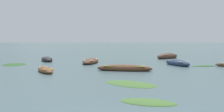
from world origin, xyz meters
TOP-DOWN VIEW (x-y plane):
  - ground_plane at (0.00, 1500.00)m, footprint 6000.00×6000.00m
  - mountain_1 at (-756.39, 2457.56)m, footprint 878.58×878.58m
  - mountain_2 at (345.30, 2383.15)m, footprint 2069.80×2069.80m
  - mountain_3 at (1383.34, 2537.91)m, footprint 1279.71×1279.71m
  - rowboat_4 at (-0.45, 19.49)m, footprint 2.19×4.53m
  - rowboat_5 at (-3.60, 12.46)m, footprint 1.85×3.20m
  - rowboat_6 at (9.21, 25.72)m, footprint 4.14×4.00m
  - rowboat_7 at (7.15, 16.53)m, footprint 1.69×3.77m
  - rowboat_8 at (1.90, 12.78)m, footprint 4.15×2.15m
  - rowboat_9 at (-5.11, 22.39)m, footprint 2.01×3.56m
  - weed_patch_0 at (1.35, 3.28)m, footprint 2.23×1.83m
  - weed_patch_2 at (-7.38, 18.52)m, footprint 2.56×3.45m
  - weed_patch_3 at (9.12, 15.43)m, footprint 2.53×1.59m
  - weed_patch_5 at (1.38, 7.03)m, footprint 3.15×3.32m

SIDE VIEW (x-z plane):
  - ground_plane at x=0.00m, z-range 0.00..0.00m
  - weed_patch_0 at x=1.35m, z-range -0.07..0.07m
  - weed_patch_2 at x=-7.38m, z-range -0.07..0.07m
  - weed_patch_3 at x=9.12m, z-range -0.07..0.07m
  - weed_patch_5 at x=1.38m, z-range -0.07..0.07m
  - rowboat_5 at x=-3.60m, z-range -0.08..0.35m
  - rowboat_8 at x=1.90m, z-range -0.10..0.45m
  - rowboat_4 at x=-0.45m, z-range -0.11..0.48m
  - rowboat_9 at x=-5.11m, z-range -0.12..0.50m
  - rowboat_7 at x=7.15m, z-range -0.12..0.52m
  - rowboat_6 at x=9.21m, z-range -0.16..0.68m
  - mountain_1 at x=-756.39m, z-range 0.00..330.22m
  - mountain_3 at x=1383.34m, z-range 0.00..378.63m
  - mountain_2 at x=345.30m, z-range 0.00..592.49m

